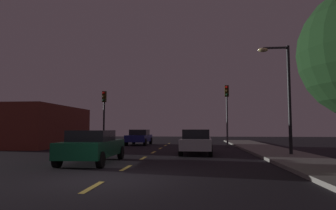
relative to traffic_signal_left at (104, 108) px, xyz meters
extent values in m
plane|color=black|center=(4.81, -7.98, -3.23)|extent=(80.00, 80.00, 0.00)
cube|color=gray|center=(12.31, -7.98, -3.16)|extent=(3.00, 40.00, 0.15)
cube|color=#EACC4C|center=(4.81, -16.18, -3.23)|extent=(0.16, 1.60, 0.01)
cube|color=#EACC4C|center=(4.81, -12.38, -3.23)|extent=(0.16, 1.60, 0.01)
cube|color=#EACC4C|center=(4.81, -8.58, -3.23)|extent=(0.16, 1.60, 0.01)
cube|color=#EACC4C|center=(4.81, -4.78, -3.23)|extent=(0.16, 1.60, 0.01)
cube|color=#EACC4C|center=(4.81, -0.98, -3.23)|extent=(0.16, 1.60, 0.01)
cube|color=#EACC4C|center=(4.81, 2.82, -3.23)|extent=(0.16, 1.60, 0.01)
cube|color=#EACC4C|center=(4.81, 6.62, -3.23)|extent=(0.16, 1.60, 0.01)
cylinder|color=black|center=(0.00, 0.02, -0.94)|extent=(0.14, 0.14, 4.59)
cube|color=#382D0C|center=(0.00, 0.02, 0.91)|extent=(0.32, 0.24, 0.90)
sphere|color=red|center=(0.00, -0.14, 1.21)|extent=(0.20, 0.20, 0.20)
sphere|color=#3F2D0C|center=(0.00, -0.14, 0.91)|extent=(0.20, 0.20, 0.20)
sphere|color=#0C3319|center=(0.00, -0.14, 0.61)|extent=(0.20, 0.20, 0.20)
cylinder|color=#4C4C51|center=(9.99, 0.02, -0.76)|extent=(0.14, 0.14, 4.95)
cube|color=#382D0C|center=(9.99, 0.02, 1.26)|extent=(0.32, 0.24, 0.90)
sphere|color=red|center=(9.99, -0.14, 1.56)|extent=(0.20, 0.20, 0.20)
sphere|color=#3F2D0C|center=(9.99, -0.14, 1.26)|extent=(0.20, 0.20, 0.20)
sphere|color=#0C3319|center=(9.99, -0.14, 0.96)|extent=(0.20, 0.20, 0.20)
cube|color=silver|center=(7.55, -5.88, -2.61)|extent=(1.90, 4.42, 0.61)
cube|color=black|center=(7.54, -6.10, -2.04)|extent=(1.59, 2.02, 0.53)
cylinder|color=black|center=(6.81, -4.23, -2.91)|extent=(0.24, 0.65, 0.64)
cylinder|color=black|center=(8.41, -4.29, -2.91)|extent=(0.24, 0.65, 0.64)
cylinder|color=black|center=(6.68, -7.48, -2.91)|extent=(0.24, 0.65, 0.64)
cylinder|color=black|center=(8.29, -7.54, -2.91)|extent=(0.24, 0.65, 0.64)
cube|color=#0F4C2D|center=(2.94, -10.85, -2.59)|extent=(1.94, 4.59, 0.66)
cube|color=black|center=(2.94, -11.08, -2.02)|extent=(1.66, 2.08, 0.47)
cylinder|color=black|center=(2.04, -9.15, -2.91)|extent=(0.23, 0.64, 0.64)
cylinder|color=black|center=(3.75, -9.11, -2.91)|extent=(0.23, 0.64, 0.64)
cylinder|color=black|center=(2.12, -12.59, -2.91)|extent=(0.23, 0.64, 0.64)
cylinder|color=black|center=(3.83, -12.55, -2.91)|extent=(0.23, 0.64, 0.64)
cube|color=navy|center=(2.26, 3.59, -2.62)|extent=(1.95, 3.90, 0.59)
cube|color=black|center=(2.26, 3.78, -2.07)|extent=(1.66, 1.78, 0.50)
cylinder|color=black|center=(3.05, 2.19, -2.91)|extent=(0.24, 0.65, 0.64)
cylinder|color=black|center=(1.36, 2.25, -2.91)|extent=(0.24, 0.65, 0.64)
cylinder|color=black|center=(3.15, 4.93, -2.91)|extent=(0.24, 0.65, 0.64)
cylinder|color=black|center=(1.46, 4.99, -2.91)|extent=(0.24, 0.65, 0.64)
cylinder|color=black|center=(12.61, -7.17, -0.19)|extent=(0.18, 0.18, 6.08)
cube|color=#2D2D30|center=(11.94, -7.17, 2.75)|extent=(1.34, 0.10, 0.10)
ellipsoid|color=#F2D88C|center=(11.26, -7.17, 2.65)|extent=(0.56, 0.36, 0.24)
cube|color=maroon|center=(-5.82, 0.59, -1.54)|extent=(5.26, 9.84, 3.39)
camera|label=1|loc=(7.49, -23.88, -1.70)|focal=31.90mm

